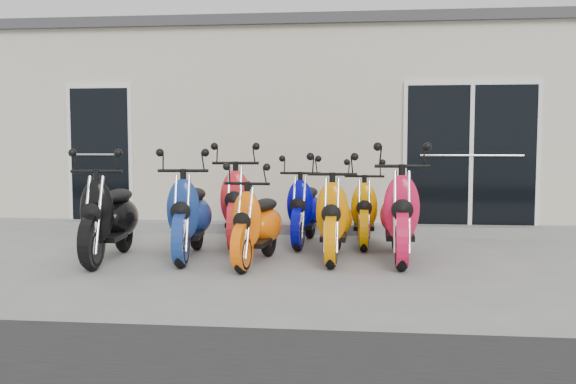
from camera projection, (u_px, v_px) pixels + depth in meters
name	position (u px, v px, depth m)	size (l,w,h in m)	color
ground	(283.00, 257.00, 7.88)	(80.00, 80.00, 0.00)	gray
building	(313.00, 131.00, 12.90)	(14.00, 6.00, 3.20)	beige
roof_cap	(313.00, 47.00, 12.76)	(14.20, 6.20, 0.16)	#3F3F42
front_step	(298.00, 228.00, 9.87)	(14.00, 0.40, 0.15)	gray
door_left	(100.00, 151.00, 10.27)	(1.07, 0.08, 2.22)	black
door_right	(471.00, 151.00, 9.64)	(2.02, 0.08, 2.22)	black
scooter_front_black	(109.00, 205.00, 7.58)	(0.66, 1.82, 1.34)	black
scooter_front_blue	(189.00, 203.00, 7.74)	(0.66, 1.82, 1.34)	navy
scooter_front_orange_a	(257.00, 213.00, 7.35)	(0.58, 1.61, 1.19)	#FF6508
scooter_front_orange_b	(334.00, 206.00, 7.66)	(0.64, 1.75, 1.30)	orange
scooter_front_red	(400.00, 201.00, 7.60)	(0.70, 1.91, 1.41)	#E31342
scooter_back_red	(239.00, 194.00, 8.74)	(0.69, 1.90, 1.40)	red
scooter_back_blue	(305.00, 200.00, 8.76)	(0.61, 1.68, 1.24)	#03039B
scooter_back_yellow	(364.00, 202.00, 8.71)	(0.59, 1.61, 1.19)	#D79300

